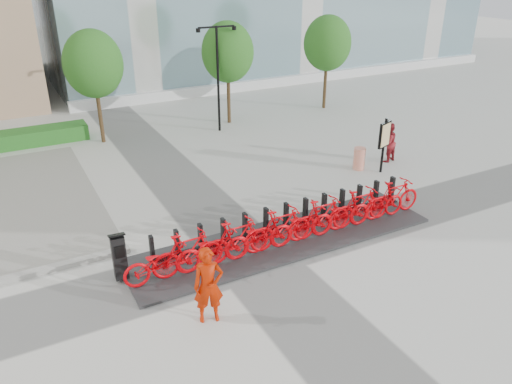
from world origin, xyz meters
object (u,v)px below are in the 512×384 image
worker_red (208,286)px  map_sign (385,137)px  kiosk (119,256)px  construction_barrel (359,158)px  bike_0 (162,262)px  pedestrian (388,142)px

worker_red → map_sign: map_sign is taller
kiosk → worker_red: worker_red is taller
construction_barrel → map_sign: (0.58, -0.68, 1.02)m
bike_0 → kiosk: bearing=57.4°
bike_0 → map_sign: bearing=-72.9°
kiosk → map_sign: bearing=16.8°
pedestrian → construction_barrel: (-1.59, -0.15, -0.38)m
bike_0 → kiosk: (-0.95, 0.61, 0.11)m
kiosk → pedestrian: (12.08, 3.34, 0.09)m
map_sign → kiosk: bearing=172.7°
kiosk → pedestrian: pedestrian is taller
worker_red → construction_barrel: 10.75m
worker_red → kiosk: bearing=134.2°
bike_0 → construction_barrel: size_ratio=2.30×
kiosk → map_sign: map_sign is taller
bike_0 → kiosk: size_ratio=1.52×
bike_0 → kiosk: 1.14m
construction_barrel → worker_red: bearing=-147.5°
pedestrian → bike_0: bearing=7.8°
bike_0 → pedestrian: 11.81m
construction_barrel → kiosk: bearing=-163.1°
bike_0 → pedestrian: size_ratio=1.26×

